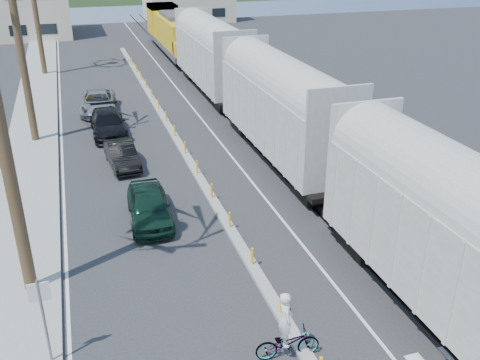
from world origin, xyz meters
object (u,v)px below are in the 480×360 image
object	(u,v)px
car_second	(122,155)
cyclist	(287,337)
car_lead	(149,206)
street_sign	(42,310)

from	to	relation	value
car_second	cyclist	xyz separation A→B (m)	(3.07, -16.34, 0.09)
car_lead	cyclist	size ratio (longest dim) A/B	1.94
car_lead	car_second	bearing A→B (deg)	96.78
car_second	street_sign	bearing A→B (deg)	-109.31
street_sign	cyclist	xyz separation A→B (m)	(6.75, -1.83, -1.22)
street_sign	car_lead	xyz separation A→B (m)	(4.15, 7.85, -1.21)
car_lead	car_second	world-z (taller)	car_lead
car_lead	cyclist	bearing A→B (deg)	-72.24
street_sign	car_second	bearing A→B (deg)	75.77
cyclist	street_sign	bearing A→B (deg)	81.64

